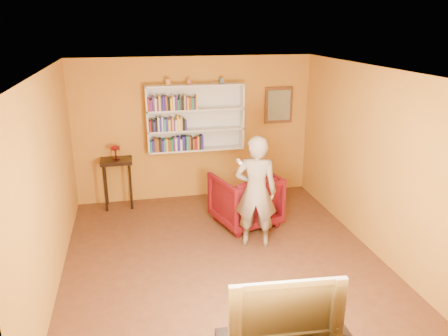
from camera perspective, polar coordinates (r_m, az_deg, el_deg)
The scene contains 15 objects.
room_shell at distance 6.09m, azimuth -0.22°, elevation -3.34°, with size 5.30×5.80×2.88m.
bookshelf at distance 8.20m, azimuth -3.80°, elevation 6.61°, with size 1.80×0.29×1.23m.
books_row_lower at distance 8.16m, azimuth -6.14°, elevation 3.16°, with size 0.98×0.19×0.27m.
books_row_middle at distance 8.06m, azimuth -7.34°, elevation 5.66°, with size 0.68×0.19×0.27m.
books_row_upper at distance 7.99m, azimuth -6.75°, elevation 8.39°, with size 0.88×0.19×0.27m.
ornament_left at distance 7.97m, azimuth -7.35°, elevation 11.07°, with size 0.08×0.08×0.11m, color #AD6C31.
ornament_centre at distance 8.01m, azimuth -4.59°, elevation 11.16°, with size 0.07×0.07×0.10m, color #9D4534.
ornament_right at distance 8.12m, azimuth -0.32°, elevation 11.32°, with size 0.07×0.07×0.10m, color #495F79.
framed_painting at distance 8.61m, azimuth 7.15°, elevation 8.14°, with size 0.55×0.05×0.70m.
console_table at distance 8.18m, azimuth -13.82°, elevation 0.02°, with size 0.56×0.43×0.92m.
ruby_lustre at distance 8.08m, azimuth -14.01°, elevation 2.39°, with size 0.17×0.16×0.27m.
armchair at distance 7.39m, azimuth 2.79°, elevation -4.04°, with size 0.96×0.99×0.90m, color #47050E.
person at distance 6.55m, azimuth 4.17°, elevation -3.14°, with size 0.64×0.42×1.74m, color #786858.
game_remote at distance 6.07m, azimuth 1.99°, elevation 0.85°, with size 0.04×0.15×0.04m, color white.
television at distance 4.33m, azimuth 7.88°, elevation -17.21°, with size 1.10×0.14×0.63m, color black.
Camera 1 is at (-1.19, -5.52, 3.29)m, focal length 35.00 mm.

